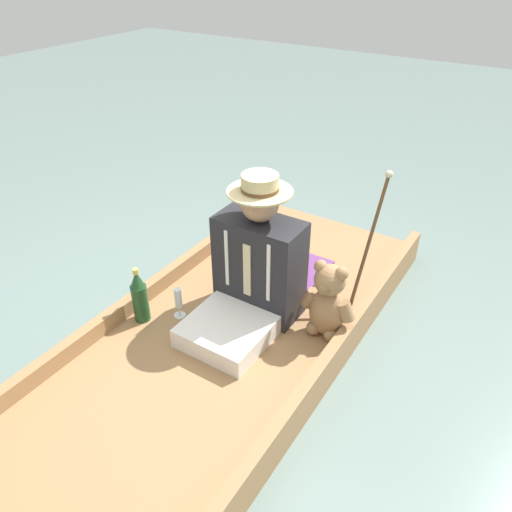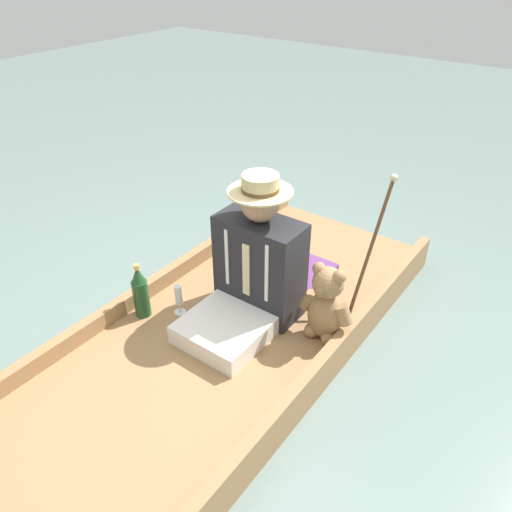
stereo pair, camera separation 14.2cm
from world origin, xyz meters
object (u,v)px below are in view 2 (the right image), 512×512
(seated_person, at_px, (253,270))
(champagne_bottle, at_px, (140,292))
(wine_glass, at_px, (179,297))
(teddy_bear, at_px, (326,305))
(walking_cane, at_px, (374,237))

(seated_person, height_order, champagne_bottle, seated_person)
(seated_person, height_order, wine_glass, seated_person)
(seated_person, relative_size, wine_glass, 4.46)
(teddy_bear, height_order, walking_cane, walking_cane)
(wine_glass, xyz_separation_m, walking_cane, (-0.80, -0.71, 0.33))
(wine_glass, distance_m, walking_cane, 1.12)
(wine_glass, xyz_separation_m, champagne_bottle, (0.16, 0.13, 0.05))
(seated_person, distance_m, teddy_bear, 0.43)
(wine_glass, height_order, champagne_bottle, champagne_bottle)
(walking_cane, bearing_deg, wine_glass, 41.62)
(champagne_bottle, bearing_deg, wine_glass, -140.55)
(seated_person, bearing_deg, wine_glass, 31.95)
(seated_person, xyz_separation_m, walking_cane, (-0.46, -0.47, 0.14))
(seated_person, xyz_separation_m, wine_glass, (0.34, 0.24, -0.19))
(teddy_bear, relative_size, champagne_bottle, 1.33)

